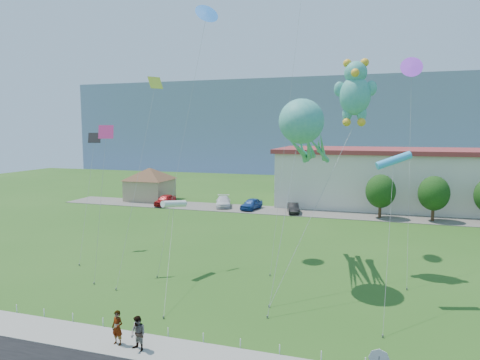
{
  "coord_description": "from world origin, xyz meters",
  "views": [
    {
      "loc": [
        9.03,
        -20.62,
        10.85
      ],
      "look_at": [
        0.07,
        8.0,
        7.33
      ],
      "focal_mm": 32.0,
      "sensor_mm": 36.0,
      "label": 1
    }
  ],
  "objects_px": {
    "parked_car_red": "(165,200)",
    "parked_car_blue": "(251,204)",
    "teddy_bear_kite": "(355,91)",
    "pavilion": "(150,181)",
    "pedestrian_right": "(138,334)",
    "octopus_kite": "(304,133)",
    "parked_car_white": "(223,202)",
    "pedestrian_left": "(117,328)",
    "parked_car_black": "(293,208)"
  },
  "relations": [
    {
      "from": "pavilion",
      "to": "octopus_kite",
      "type": "distance_m",
      "value": 40.51
    },
    {
      "from": "pedestrian_right",
      "to": "parked_car_red",
      "type": "height_order",
      "value": "pedestrian_right"
    },
    {
      "from": "parked_car_blue",
      "to": "pedestrian_left",
      "type": "bearing_deg",
      "value": -74.24
    },
    {
      "from": "pedestrian_right",
      "to": "parked_car_blue",
      "type": "relative_size",
      "value": 0.4
    },
    {
      "from": "pedestrian_left",
      "to": "octopus_kite",
      "type": "distance_m",
      "value": 17.72
    },
    {
      "from": "teddy_bear_kite",
      "to": "parked_car_black",
      "type": "bearing_deg",
      "value": 111.86
    },
    {
      "from": "pedestrian_right",
      "to": "teddy_bear_kite",
      "type": "bearing_deg",
      "value": 79.83
    },
    {
      "from": "pedestrian_left",
      "to": "parked_car_blue",
      "type": "xyz_separation_m",
      "value": [
        -3.73,
        37.77,
        -0.17
      ]
    },
    {
      "from": "pavilion",
      "to": "parked_car_red",
      "type": "relative_size",
      "value": 2.04
    },
    {
      "from": "pedestrian_left",
      "to": "parked_car_white",
      "type": "distance_m",
      "value": 39.4
    },
    {
      "from": "parked_car_black",
      "to": "octopus_kite",
      "type": "distance_m",
      "value": 26.47
    },
    {
      "from": "parked_car_red",
      "to": "parked_car_blue",
      "type": "relative_size",
      "value": 1.03
    },
    {
      "from": "parked_car_white",
      "to": "teddy_bear_kite",
      "type": "height_order",
      "value": "teddy_bear_kite"
    },
    {
      "from": "parked_car_white",
      "to": "parked_car_black",
      "type": "relative_size",
      "value": 1.26
    },
    {
      "from": "octopus_kite",
      "to": "teddy_bear_kite",
      "type": "xyz_separation_m",
      "value": [
        3.26,
        3.33,
        3.13
      ]
    },
    {
      "from": "pavilion",
      "to": "parked_car_red",
      "type": "bearing_deg",
      "value": -40.27
    },
    {
      "from": "pedestrian_right",
      "to": "parked_car_black",
      "type": "distance_m",
      "value": 37.19
    },
    {
      "from": "pavilion",
      "to": "parked_car_black",
      "type": "height_order",
      "value": "pavilion"
    },
    {
      "from": "parked_car_white",
      "to": "pavilion",
      "type": "bearing_deg",
      "value": 150.61
    },
    {
      "from": "parked_car_white",
      "to": "pedestrian_right",
      "type": "bearing_deg",
      "value": -95.28
    },
    {
      "from": "parked_car_red",
      "to": "teddy_bear_kite",
      "type": "xyz_separation_m",
      "value": [
        26.92,
        -20.77,
        12.97
      ]
    },
    {
      "from": "parked_car_white",
      "to": "octopus_kite",
      "type": "bearing_deg",
      "value": -78.02
    },
    {
      "from": "parked_car_red",
      "to": "teddy_bear_kite",
      "type": "bearing_deg",
      "value": -39.73
    },
    {
      "from": "pavilion",
      "to": "octopus_kite",
      "type": "bearing_deg",
      "value": -44.73
    },
    {
      "from": "pedestrian_right",
      "to": "parked_car_red",
      "type": "relative_size",
      "value": 0.38
    },
    {
      "from": "parked_car_red",
      "to": "teddy_bear_kite",
      "type": "relative_size",
      "value": 0.28
    },
    {
      "from": "teddy_bear_kite",
      "to": "octopus_kite",
      "type": "bearing_deg",
      "value": -134.44
    },
    {
      "from": "parked_car_white",
      "to": "parked_car_blue",
      "type": "xyz_separation_m",
      "value": [
        4.37,
        -0.78,
        0.03
      ]
    },
    {
      "from": "pedestrian_left",
      "to": "parked_car_red",
      "type": "distance_m",
      "value": 40.53
    },
    {
      "from": "parked_car_red",
      "to": "parked_car_white",
      "type": "relative_size",
      "value": 0.92
    },
    {
      "from": "parked_car_red",
      "to": "teddy_bear_kite",
      "type": "height_order",
      "value": "teddy_bear_kite"
    },
    {
      "from": "pavilion",
      "to": "pedestrian_right",
      "type": "xyz_separation_m",
      "value": [
        22.34,
        -41.18,
        -2.06
      ]
    },
    {
      "from": "parked_car_red",
      "to": "parked_car_blue",
      "type": "bearing_deg",
      "value": 1.19
    },
    {
      "from": "parked_car_red",
      "to": "parked_car_black",
      "type": "xyz_separation_m",
      "value": [
        18.62,
        -0.09,
        -0.12
      ]
    },
    {
      "from": "parked_car_blue",
      "to": "octopus_kite",
      "type": "bearing_deg",
      "value": -56.07
    },
    {
      "from": "parked_car_white",
      "to": "parked_car_blue",
      "type": "distance_m",
      "value": 4.44
    },
    {
      "from": "parked_car_red",
      "to": "octopus_kite",
      "type": "bearing_deg",
      "value": -47.61
    },
    {
      "from": "pedestrian_left",
      "to": "pavilion",
      "type": "bearing_deg",
      "value": 125.1
    },
    {
      "from": "octopus_kite",
      "to": "teddy_bear_kite",
      "type": "distance_m",
      "value": 5.61
    },
    {
      "from": "pedestrian_left",
      "to": "parked_car_black",
      "type": "xyz_separation_m",
      "value": [
        2.19,
        36.96,
        -0.27
      ]
    },
    {
      "from": "pavilion",
      "to": "octopus_kite",
      "type": "height_order",
      "value": "octopus_kite"
    },
    {
      "from": "pavilion",
      "to": "parked_car_blue",
      "type": "xyz_separation_m",
      "value": [
        17.31,
        -3.17,
        -2.22
      ]
    },
    {
      "from": "pavilion",
      "to": "parked_car_blue",
      "type": "relative_size",
      "value": 2.11
    },
    {
      "from": "pedestrian_right",
      "to": "octopus_kite",
      "type": "relative_size",
      "value": 0.13
    },
    {
      "from": "pedestrian_right",
      "to": "octopus_kite",
      "type": "xyz_separation_m",
      "value": [
        5.92,
        13.18,
        9.71
      ]
    },
    {
      "from": "octopus_kite",
      "to": "pedestrian_right",
      "type": "bearing_deg",
      "value": -114.18
    },
    {
      "from": "pedestrian_left",
      "to": "parked_car_red",
      "type": "relative_size",
      "value": 0.39
    },
    {
      "from": "pedestrian_left",
      "to": "pedestrian_right",
      "type": "height_order",
      "value": "pedestrian_left"
    },
    {
      "from": "octopus_kite",
      "to": "parked_car_blue",
      "type": "bearing_deg",
      "value": 113.81
    },
    {
      "from": "parked_car_white",
      "to": "pedestrian_left",
      "type": "bearing_deg",
      "value": -97.06
    }
  ]
}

